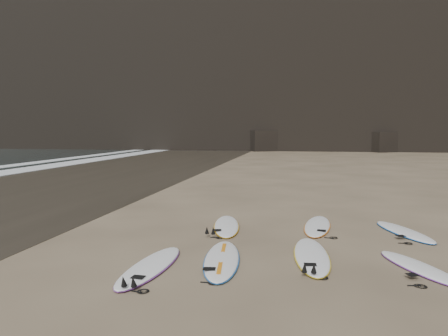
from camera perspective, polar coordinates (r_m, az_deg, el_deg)
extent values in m
plane|color=#897559|center=(9.16, 17.46, -11.52)|extent=(240.00, 240.00, 0.00)
cube|color=#383026|center=(22.26, -22.14, -1.98)|extent=(12.00, 200.00, 0.01)
cube|color=black|center=(71.76, 19.71, 18.78)|extent=(170.00, 32.00, 40.00)
cube|color=black|center=(54.51, 19.71, 3.23)|extent=(4.23, 4.46, 2.33)
cube|color=black|center=(53.93, 4.86, 3.58)|extent=(4.49, 4.76, 2.49)
ellipsoid|color=white|center=(8.43, -9.58, -12.47)|extent=(0.79, 2.69, 0.10)
ellipsoid|color=white|center=(8.72, -0.28, -11.79)|extent=(0.98, 2.80, 0.10)
ellipsoid|color=white|center=(9.15, 11.36, -11.07)|extent=(0.82, 2.80, 0.10)
ellipsoid|color=white|center=(9.01, 24.13, -11.73)|extent=(1.39, 2.26, 0.08)
ellipsoid|color=white|center=(11.64, 0.33, -7.51)|extent=(1.05, 2.70, 0.09)
ellipsoid|color=white|center=(11.89, 12.10, -7.35)|extent=(0.88, 2.68, 0.09)
ellipsoid|color=white|center=(11.87, 22.45, -7.65)|extent=(1.35, 2.51, 0.09)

